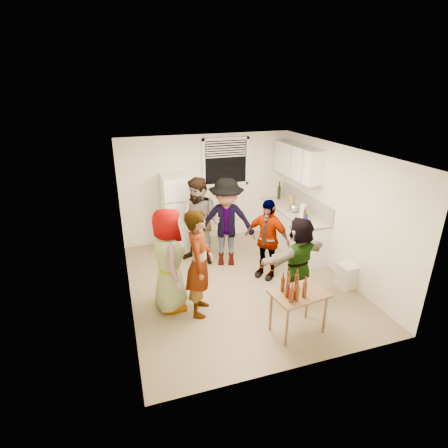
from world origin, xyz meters
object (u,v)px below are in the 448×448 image
object	(u,v)px
wine_bottle	(279,199)
refrigerator	(179,213)
beer_bottle_counter	(304,221)
beer_bottle_table	(304,297)
guest_grey	(172,306)
blue_cup	(305,221)
guest_back_right	(226,263)
guest_orange	(295,296)
guest_black	(265,275)
serving_table	(296,331)
red_cup	(291,298)
trash_bin	(348,275)
guest_stripe	(201,311)
kettle	(294,212)
guest_back_left	(201,262)

from	to	relation	value
wine_bottle	refrigerator	bearing A→B (deg)	-177.48
beer_bottle_counter	beer_bottle_table	bearing A→B (deg)	-119.46
guest_grey	beer_bottle_table	bearing A→B (deg)	-126.84
refrigerator	blue_cup	world-z (taller)	refrigerator
blue_cup	guest_back_right	xyz separation A→B (m)	(-1.61, 0.32, -0.90)
beer_bottle_counter	beer_bottle_table	size ratio (longest dim) A/B	0.94
beer_bottle_counter	blue_cup	distance (m)	0.03
blue_cup	guest_orange	size ratio (longest dim) A/B	0.09
refrigerator	beer_bottle_table	xyz separation A→B (m)	(1.12, -3.58, -0.16)
guest_grey	guest_back_right	xyz separation A→B (m)	(1.36, 1.18, 0.00)
blue_cup	guest_black	world-z (taller)	blue_cup
serving_table	red_cup	distance (m)	0.72
serving_table	guest_orange	distance (m)	0.94
blue_cup	beer_bottle_counter	bearing A→B (deg)	-160.97
trash_bin	beer_bottle_table	distance (m)	1.84
wine_bottle	guest_grey	distance (m)	3.99
guest_grey	wine_bottle	bearing A→B (deg)	-51.69
blue_cup	guest_black	xyz separation A→B (m)	(-1.04, -0.39, -0.90)
beer_bottle_counter	trash_bin	bearing A→B (deg)	-77.38
wine_bottle	beer_bottle_counter	size ratio (longest dim) A/B	1.38
serving_table	guest_black	bearing A→B (deg)	82.34
blue_cup	beer_bottle_table	xyz separation A→B (m)	(-1.26, -2.19, -0.21)
guest_stripe	beer_bottle_counter	bearing A→B (deg)	-44.37
beer_bottle_table	red_cup	size ratio (longest dim) A/B	1.88
guest_black	guest_grey	bearing A→B (deg)	-115.46
guest_back_right	guest_orange	size ratio (longest dim) A/B	1.22
guest_black	wine_bottle	bearing A→B (deg)	109.51
guest_stripe	red_cup	bearing A→B (deg)	-111.51
refrigerator	guest_grey	xyz separation A→B (m)	(-0.60, -2.24, -0.85)
serving_table	red_cup	world-z (taller)	red_cup
kettle	guest_orange	distance (m)	2.16
beer_bottle_counter	guest_grey	distance (m)	3.20
guest_orange	guest_back_left	bearing A→B (deg)	-70.57
kettle	guest_black	bearing A→B (deg)	-121.01
beer_bottle_counter	trash_bin	distance (m)	1.41
trash_bin	guest_back_right	bearing A→B (deg)	140.25
wine_bottle	serving_table	bearing A→B (deg)	-111.25
guest_back_left	guest_back_right	size ratio (longest dim) A/B	0.99
beer_bottle_counter	serving_table	world-z (taller)	beer_bottle_counter
blue_cup	serving_table	xyz separation A→B (m)	(-1.26, -2.07, -0.90)
guest_back_right	guest_black	size ratio (longest dim) A/B	1.17
wine_bottle	guest_back_right	world-z (taller)	wine_bottle
beer_bottle_counter	guest_black	size ratio (longest dim) A/B	0.15
trash_bin	guest_grey	distance (m)	3.25
serving_table	guest_stripe	xyz separation A→B (m)	(-1.28, 0.94, 0.00)
beer_bottle_counter	blue_cup	world-z (taller)	beer_bottle_counter
wine_bottle	guest_orange	xyz separation A→B (m)	(-0.95, -2.73, -0.90)
trash_bin	guest_black	distance (m)	1.55
serving_table	red_cup	xyz separation A→B (m)	(-0.18, -0.08, 0.69)
trash_bin	guest_orange	world-z (taller)	trash_bin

